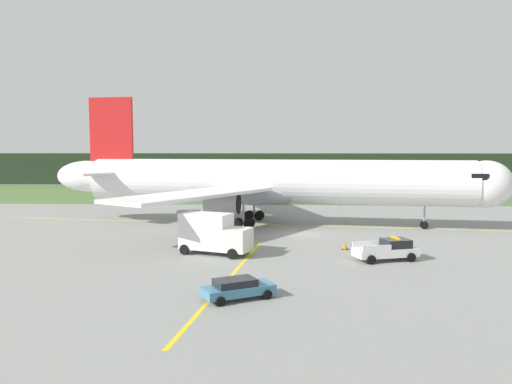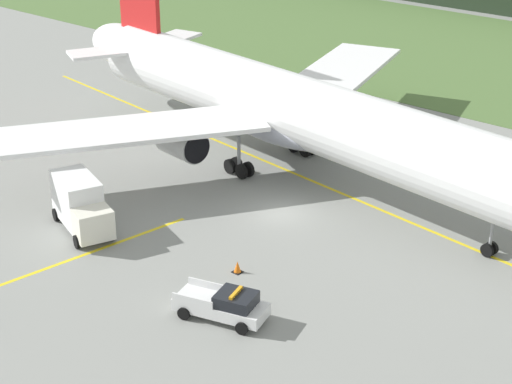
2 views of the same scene
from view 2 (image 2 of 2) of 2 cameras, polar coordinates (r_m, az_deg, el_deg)
ground at (r=60.28m, az=1.73°, el=-1.46°), size 320.00×320.00×0.00m
taxiway_centerline_main at (r=66.60m, az=2.97°, el=1.11°), size 73.01×9.95×0.01m
taxiway_centerline_spur at (r=53.78m, az=-16.58°, el=-5.94°), size 3.85×26.93×0.01m
airliner at (r=65.16m, az=2.69°, el=5.46°), size 56.02×42.80×15.80m
ops_pickup_truck at (r=47.84m, az=-2.16°, el=-7.59°), size 5.66×3.43×1.94m
catering_truck at (r=58.45m, az=-11.73°, el=-0.81°), size 6.73×4.45×3.78m
apron_cone at (r=52.63m, az=-1.26°, el=-5.07°), size 0.60×0.60×0.75m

